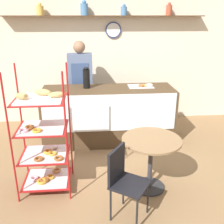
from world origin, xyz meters
name	(u,v)px	position (x,y,z in m)	size (l,w,h in m)	color
ground_plane	(114,176)	(0.00, 0.00, 0.00)	(14.00, 14.00, 0.00)	olive
back_wall	(104,58)	(0.00, 2.34, 1.37)	(10.00, 0.30, 2.70)	beige
display_counter	(108,115)	(0.00, 1.20, 0.51)	(2.34, 0.76, 1.01)	#4C3823
pastry_rack	(43,139)	(-0.94, -0.16, 0.73)	(0.67, 0.59, 1.66)	#A51919
person_worker	(81,83)	(-0.50, 1.79, 0.98)	(0.47, 0.23, 1.78)	#282833
cafe_table	(151,151)	(0.45, -0.29, 0.56)	(0.77, 0.77, 0.74)	#262628
cafe_chair	(123,177)	(0.03, -0.77, 0.52)	(0.53, 0.53, 0.86)	black
coffee_carafe	(86,78)	(-0.38, 1.28, 1.19)	(0.12, 0.12, 0.37)	black
donut_tray_counter	(144,86)	(0.65, 1.28, 1.03)	(0.45, 0.31, 0.05)	silver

